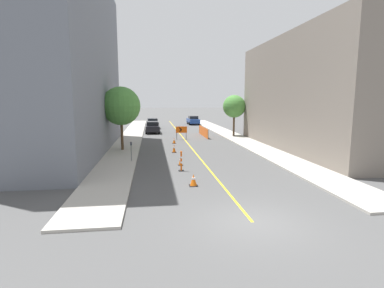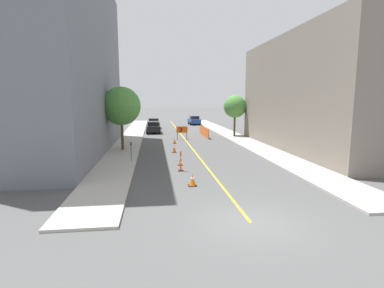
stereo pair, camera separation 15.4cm
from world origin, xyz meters
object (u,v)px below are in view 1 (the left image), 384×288
(traffic_cone_nearest, at_px, (193,180))
(traffic_cone_third, at_px, (174,149))
(street_tree_left_near, at_px, (121,106))
(parking_meter_near_curb, at_px, (131,147))
(arrow_barricade_primary, at_px, (181,130))
(parked_car_curb_near, at_px, (152,127))
(parked_car_curb_mid, at_px, (152,123))
(parked_car_curb_far, at_px, (193,120))
(traffic_cone_fourth, at_px, (174,141))
(delineator_post_front, at_px, (181,162))
(street_tree_right_near, at_px, (234,107))
(traffic_cone_second, at_px, (180,161))

(traffic_cone_nearest, height_order, traffic_cone_third, traffic_cone_third)
(street_tree_left_near, bearing_deg, parking_meter_near_curb, -77.84)
(arrow_barricade_primary, height_order, parked_car_curb_near, parked_car_curb_near)
(traffic_cone_third, relative_size, parked_car_curb_mid, 0.16)
(traffic_cone_third, bearing_deg, parked_car_curb_far, 78.80)
(traffic_cone_fourth, bearing_deg, parking_meter_near_curb, -112.69)
(traffic_cone_third, height_order, parked_car_curb_mid, parked_car_curb_mid)
(traffic_cone_third, height_order, arrow_barricade_primary, arrow_barricade_primary)
(delineator_post_front, relative_size, parked_car_curb_mid, 0.30)
(parked_car_curb_near, height_order, parking_meter_near_curb, parked_car_curb_near)
(delineator_post_front, bearing_deg, traffic_cone_third, 89.63)
(parked_car_curb_mid, distance_m, street_tree_right_near, 16.03)
(traffic_cone_fourth, relative_size, parked_car_curb_mid, 0.13)
(traffic_cone_fourth, relative_size, parked_car_curb_far, 0.14)
(arrow_barricade_primary, xyz_separation_m, street_tree_left_near, (-6.02, -6.89, 2.93))
(delineator_post_front, bearing_deg, traffic_cone_second, 86.25)
(traffic_cone_nearest, xyz_separation_m, street_tree_right_near, (7.93, 20.55, 3.39))
(parked_car_curb_mid, xyz_separation_m, street_tree_right_near, (9.97, -12.21, 2.91))
(arrow_barricade_primary, bearing_deg, parking_meter_near_curb, -110.49)
(traffic_cone_fourth, distance_m, street_tree_left_near, 7.30)
(traffic_cone_second, height_order, traffic_cone_third, traffic_cone_third)
(traffic_cone_second, distance_m, traffic_cone_fourth, 10.50)
(parked_car_curb_near, xyz_separation_m, street_tree_right_near, (10.00, -5.25, 2.91))
(traffic_cone_third, bearing_deg, traffic_cone_nearest, -88.49)
(delineator_post_front, distance_m, street_tree_right_near, 19.25)
(traffic_cone_third, bearing_deg, delineator_post_front, -90.37)
(traffic_cone_nearest, height_order, parked_car_curb_near, parked_car_curb_near)
(delineator_post_front, height_order, street_tree_left_near, street_tree_left_near)
(traffic_cone_third, distance_m, traffic_cone_fourth, 5.35)
(parking_meter_near_curb, xyz_separation_m, street_tree_right_near, (11.61, 14.09, 2.58))
(traffic_cone_second, relative_size, arrow_barricade_primary, 0.40)
(delineator_post_front, bearing_deg, parked_car_curb_near, 94.48)
(parked_car_curb_near, bearing_deg, traffic_cone_third, -84.37)
(traffic_cone_fourth, bearing_deg, parked_car_curb_far, 77.26)
(traffic_cone_third, bearing_deg, traffic_cone_fourth, 85.62)
(traffic_cone_nearest, distance_m, parking_meter_near_curb, 7.48)
(arrow_barricade_primary, distance_m, parked_car_curb_near, 7.90)
(traffic_cone_fourth, distance_m, parked_car_curb_mid, 17.31)
(traffic_cone_second, relative_size, parked_car_curb_far, 0.14)
(traffic_cone_third, relative_size, traffic_cone_fourth, 1.20)
(traffic_cone_fourth, xyz_separation_m, parked_car_curb_far, (5.20, 23.01, 0.51))
(traffic_cone_fourth, xyz_separation_m, delineator_post_front, (-0.45, -12.15, 0.29))
(traffic_cone_second, xyz_separation_m, street_tree_left_near, (-4.61, 6.62, 3.71))
(traffic_cone_nearest, xyz_separation_m, parked_car_curb_near, (-2.07, 25.81, 0.48))
(parked_car_curb_mid, xyz_separation_m, street_tree_left_near, (-2.78, -21.03, 3.21))
(traffic_cone_fourth, distance_m, street_tree_right_near, 9.85)
(parked_car_curb_mid, relative_size, street_tree_right_near, 0.88)
(street_tree_right_near, bearing_deg, parked_car_curb_near, 152.29)
(traffic_cone_third, bearing_deg, parking_meter_near_curb, -131.90)
(traffic_cone_nearest, bearing_deg, parked_car_curb_near, 94.58)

